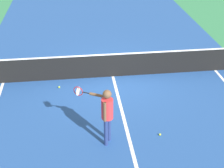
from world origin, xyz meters
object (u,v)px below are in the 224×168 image
(tennis_ball_near_net, at_px, (59,87))
(tennis_ball_mid_court, at_px, (160,135))
(net, at_px, (113,65))
(player_near, at_px, (106,111))

(tennis_ball_near_net, bearing_deg, tennis_ball_mid_court, -46.13)
(tennis_ball_near_net, bearing_deg, net, 16.82)
(net, height_order, player_near, player_near)
(tennis_ball_mid_court, bearing_deg, net, 103.92)
(player_near, distance_m, tennis_ball_mid_court, 1.88)
(player_near, relative_size, tennis_ball_mid_court, 25.91)
(net, bearing_deg, player_near, -99.80)
(net, distance_m, tennis_ball_near_net, 2.17)
(player_near, height_order, tennis_ball_near_net, player_near)
(player_near, distance_m, tennis_ball_near_net, 3.60)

